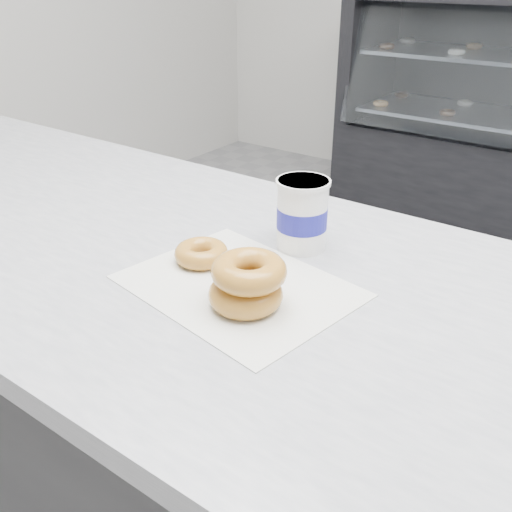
{
  "coord_description": "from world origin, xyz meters",
  "views": [
    {
      "loc": [
        0.4,
        -1.24,
        1.35
      ],
      "look_at": [
        -0.05,
        -0.62,
        0.95
      ],
      "focal_mm": 40.0,
      "sensor_mm": 36.0,
      "label": 1
    }
  ],
  "objects": [
    {
      "name": "ground",
      "position": [
        0.0,
        0.0,
        0.0
      ],
      "size": [
        5.0,
        5.0,
        0.0
      ],
      "primitive_type": "plane",
      "color": "gray",
      "rests_on": "ground"
    },
    {
      "name": "coffee_cup",
      "position": [
        -0.06,
        -0.47,
        0.96
      ],
      "size": [
        0.09,
        0.09,
        0.12
      ],
      "rotation": [
        0.0,
        0.0,
        0.02
      ],
      "color": "white",
      "rests_on": "counter"
    },
    {
      "name": "counter",
      "position": [
        0.0,
        -0.6,
        0.45
      ],
      "size": [
        3.06,
        0.76,
        0.9
      ],
      "color": "#333335",
      "rests_on": "ground"
    },
    {
      "name": "wax_paper",
      "position": [
        -0.07,
        -0.64,
        0.9
      ],
      "size": [
        0.38,
        0.31,
        0.0
      ],
      "primitive_type": "cube",
      "rotation": [
        0.0,
        0.0,
        -0.16
      ],
      "color": "silver",
      "rests_on": "counter"
    },
    {
      "name": "donut_single",
      "position": [
        -0.17,
        -0.61,
        0.92
      ],
      "size": [
        0.09,
        0.09,
        0.03
      ],
      "primitive_type": "torus",
      "rotation": [
        0.0,
        0.0,
        -0.05
      ],
      "color": "#B67C32",
      "rests_on": "wax_paper"
    },
    {
      "name": "donut_stack",
      "position": [
        -0.02,
        -0.68,
        0.94
      ],
      "size": [
        0.13,
        0.13,
        0.08
      ],
      "color": "#B67C32",
      "rests_on": "wax_paper"
    }
  ]
}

